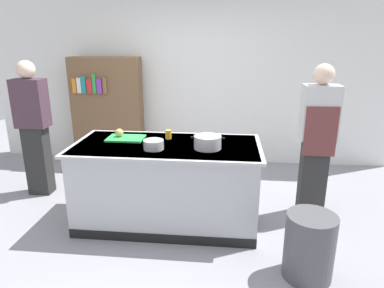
{
  "coord_description": "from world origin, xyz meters",
  "views": [
    {
      "loc": [
        0.62,
        -3.4,
        1.97
      ],
      "look_at": [
        0.25,
        0.2,
        0.85
      ],
      "focal_mm": 32.09,
      "sensor_mm": 36.0,
      "label": 1
    }
  ],
  "objects": [
    {
      "name": "ground_plane",
      "position": [
        0.0,
        0.0,
        0.0
      ],
      "size": [
        10.0,
        10.0,
        0.0
      ],
      "primitive_type": "plane",
      "color": "gray"
    },
    {
      "name": "back_wall",
      "position": [
        0.0,
        2.1,
        1.5
      ],
      "size": [
        6.4,
        0.12,
        3.0
      ],
      "primitive_type": "cube",
      "color": "white",
      "rests_on": "ground_plane"
    },
    {
      "name": "counter_island",
      "position": [
        0.0,
        -0.0,
        0.47
      ],
      "size": [
        1.98,
        0.98,
        0.9
      ],
      "color": "#B7BABF",
      "rests_on": "ground_plane"
    },
    {
      "name": "cutting_board",
      "position": [
        -0.48,
        0.15,
        0.91
      ],
      "size": [
        0.4,
        0.28,
        0.02
      ],
      "primitive_type": "cube",
      "color": "green",
      "rests_on": "counter_island"
    },
    {
      "name": "onion",
      "position": [
        -0.56,
        0.17,
        0.97
      ],
      "size": [
        0.09,
        0.09,
        0.09
      ],
      "primitive_type": "sphere",
      "color": "tan",
      "rests_on": "cutting_board"
    },
    {
      "name": "stock_pot",
      "position": [
        0.44,
        -0.1,
        0.97
      ],
      "size": [
        0.34,
        0.28,
        0.13
      ],
      "color": "#B7BABF",
      "rests_on": "counter_island"
    },
    {
      "name": "mixing_bowl",
      "position": [
        -0.1,
        -0.17,
        0.95
      ],
      "size": [
        0.21,
        0.21,
        0.1
      ],
      "primitive_type": "cylinder",
      "color": "#B7BABF",
      "rests_on": "counter_island"
    },
    {
      "name": "juice_cup",
      "position": [
        -0.01,
        0.21,
        0.95
      ],
      "size": [
        0.07,
        0.07,
        0.1
      ],
      "primitive_type": "cylinder",
      "color": "yellow",
      "rests_on": "counter_island"
    },
    {
      "name": "trash_bin",
      "position": [
        1.35,
        -0.81,
        0.29
      ],
      "size": [
        0.42,
        0.42,
        0.58
      ],
      "primitive_type": "cylinder",
      "color": "#4C4C51",
      "rests_on": "ground_plane"
    },
    {
      "name": "person_chef",
      "position": [
        1.62,
        0.35,
        0.91
      ],
      "size": [
        0.38,
        0.25,
        1.72
      ],
      "rotation": [
        0.0,
        0.0,
        1.26
      ],
      "color": "#2A2A2A",
      "rests_on": "ground_plane"
    },
    {
      "name": "person_guest",
      "position": [
        -1.8,
        0.57,
        0.91
      ],
      "size": [
        0.38,
        0.24,
        1.72
      ],
      "rotation": [
        0.0,
        0.0,
        -1.73
      ],
      "color": "#292929",
      "rests_on": "ground_plane"
    },
    {
      "name": "bookshelf",
      "position": [
        -1.26,
        1.8,
        0.85
      ],
      "size": [
        1.1,
        0.31,
        1.7
      ],
      "color": "brown",
      "rests_on": "ground_plane"
    }
  ]
}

